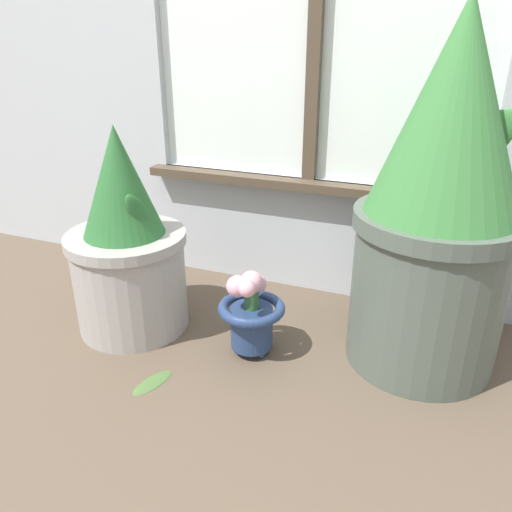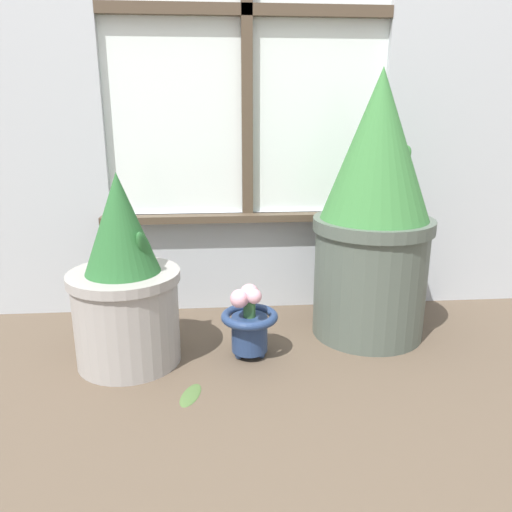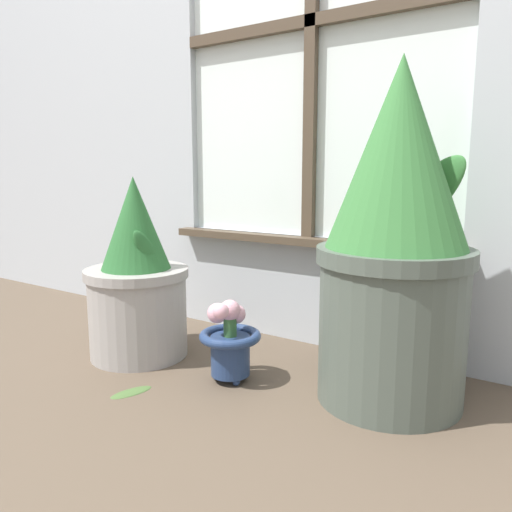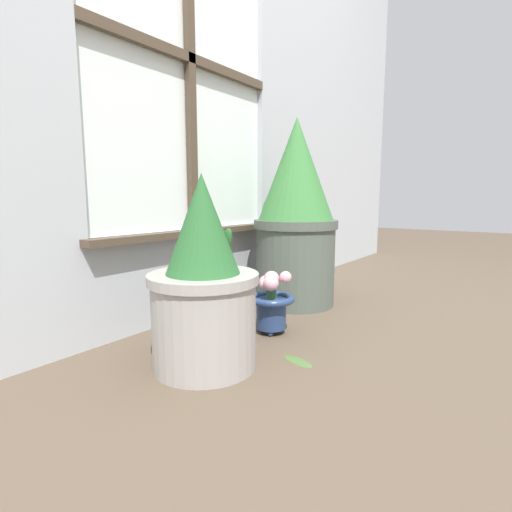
{
  "view_description": "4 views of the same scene",
  "coord_description": "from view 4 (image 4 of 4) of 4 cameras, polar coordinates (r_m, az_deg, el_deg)",
  "views": [
    {
      "loc": [
        0.37,
        -0.8,
        0.73
      ],
      "look_at": [
        -0.04,
        0.24,
        0.23
      ],
      "focal_mm": 35.0,
      "sensor_mm": 36.0,
      "label": 1
    },
    {
      "loc": [
        -0.11,
        -1.15,
        0.69
      ],
      "look_at": [
        -0.0,
        0.19,
        0.29
      ],
      "focal_mm": 35.0,
      "sensor_mm": 36.0,
      "label": 2
    },
    {
      "loc": [
        0.73,
        -0.84,
        0.55
      ],
      "look_at": [
        0.03,
        0.21,
        0.33
      ],
      "focal_mm": 35.0,
      "sensor_mm": 36.0,
      "label": 3
    },
    {
      "loc": [
        -1.15,
        -0.57,
        0.47
      ],
      "look_at": [
        -0.0,
        0.24,
        0.26
      ],
      "focal_mm": 28.0,
      "sensor_mm": 36.0,
      "label": 4
    }
  ],
  "objects": [
    {
      "name": "ground_plane",
      "position": [
        1.37,
        8.55,
        -11.85
      ],
      "size": [
        10.0,
        10.0,
        0.0
      ],
      "primitive_type": "plane",
      "color": "brown"
    },
    {
      "name": "potted_plant_left",
      "position": [
        1.11,
        -7.51,
        -4.54
      ],
      "size": [
        0.31,
        0.31,
        0.54
      ],
      "color": "#9E9993",
      "rests_on": "ground_plane"
    },
    {
      "name": "potted_plant_right",
      "position": [
        1.75,
        5.67,
        5.67
      ],
      "size": [
        0.36,
        0.36,
        0.81
      ],
      "color": "#4C564C",
      "rests_on": "ground_plane"
    },
    {
      "name": "flower_vase",
      "position": [
        1.4,
        2.19,
        -6.5
      ],
      "size": [
        0.16,
        0.16,
        0.22
      ],
      "color": "navy",
      "rests_on": "ground_plane"
    },
    {
      "name": "fallen_leaf",
      "position": [
        1.2,
        6.0,
        -14.57
      ],
      "size": [
        0.07,
        0.12,
        0.01
      ],
      "color": "#476633",
      "rests_on": "ground_plane"
    }
  ]
}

